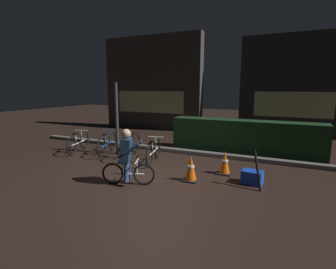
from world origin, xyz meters
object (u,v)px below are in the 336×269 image
parked_bike_center_right (154,151)px  blue_crate (252,177)px  parked_bike_leftmost (78,142)px  parked_bike_center_left (130,146)px  street_post (117,119)px  traffic_cone_far (225,163)px  parked_bike_left_mid (107,144)px  cyclist (127,157)px  traffic_cone_near (191,169)px  closed_umbrella (258,170)px

parked_bike_center_right → blue_crate: (2.81, -0.58, -0.17)m
parked_bike_leftmost → parked_bike_center_left: bearing=-102.3°
street_post → parked_bike_leftmost: street_post is taller
street_post → traffic_cone_far: size_ratio=3.91×
parked_bike_left_mid → cyclist: bearing=-149.7°
traffic_cone_far → cyclist: bearing=-138.1°
traffic_cone_far → blue_crate: size_ratio=1.32×
traffic_cone_near → street_post: bearing=156.5°
street_post → traffic_cone_near: 3.37m
parked_bike_leftmost → parked_bike_left_mid: bearing=-95.9°
parked_bike_center_right → cyclist: (0.30, -1.78, 0.31)m
traffic_cone_far → parked_bike_center_left: bearing=173.9°
parked_bike_left_mid → traffic_cone_far: size_ratio=2.64×
street_post → cyclist: street_post is taller
parked_bike_center_left → cyclist: 2.31m
traffic_cone_far → parked_bike_leftmost: bearing=178.1°
parked_bike_left_mid → blue_crate: size_ratio=3.49×
traffic_cone_near → blue_crate: size_ratio=1.35×
street_post → blue_crate: 4.50m
street_post → parked_bike_left_mid: street_post is taller
parked_bike_center_right → blue_crate: parked_bike_center_right is taller
street_post → blue_crate: street_post is taller
parked_bike_left_mid → traffic_cone_far: 3.93m
traffic_cone_near → parked_bike_leftmost: bearing=167.3°
traffic_cone_far → traffic_cone_near: bearing=-126.1°
blue_crate → parked_bike_center_left: bearing=168.8°
parked_bike_center_left → cyclist: cyclist is taller
blue_crate → closed_umbrella: size_ratio=0.52×
street_post → traffic_cone_far: 3.72m
street_post → parked_bike_center_left: street_post is taller
closed_umbrella → parked_bike_left_mid: bearing=41.8°
blue_crate → parked_bike_leftmost: bearing=174.1°
street_post → parked_bike_center_left: (0.57, -0.16, -0.80)m
parked_bike_center_right → closed_umbrella: 3.06m
parked_bike_left_mid → parked_bike_center_left: (0.90, -0.05, 0.00)m
parked_bike_leftmost → traffic_cone_near: parked_bike_leftmost is taller
blue_crate → cyclist: (-2.52, -1.20, 0.48)m
traffic_cone_far → closed_umbrella: bearing=-38.3°
traffic_cone_near → cyclist: bearing=-146.4°
parked_bike_left_mid → parked_bike_center_right: parked_bike_left_mid is taller
parked_bike_left_mid → closed_umbrella: size_ratio=1.81×
parked_bike_center_left → street_post: bearing=65.7°
parked_bike_leftmost → parked_bike_center_right: parked_bike_center_right is taller
traffic_cone_far → blue_crate: 0.84m
parked_bike_leftmost → cyclist: size_ratio=1.17×
closed_umbrella → parked_bike_center_right: bearing=38.3°
parked_bike_center_right → blue_crate: bearing=-115.4°
parked_bike_leftmost → cyclist: (3.15, -1.78, 0.31)m
parked_bike_leftmost → cyclist: bearing=-136.4°
street_post → cyclist: (1.78, -2.10, -0.51)m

